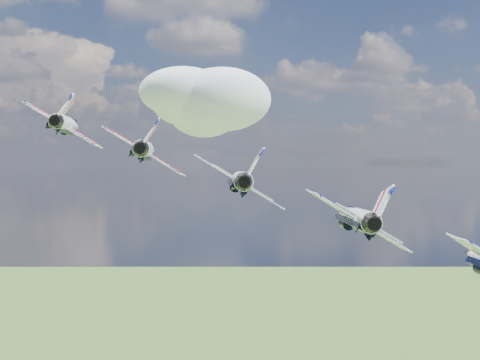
{
  "coord_description": "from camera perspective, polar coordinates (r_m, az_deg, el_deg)",
  "views": [
    {
      "loc": [
        -12.16,
        -70.36,
        155.97
      ],
      "look_at": [
        3.37,
        -4.33,
        154.22
      ],
      "focal_mm": 50.0,
      "sensor_mm": 36.0,
      "label": 1
    }
  ],
  "objects": [
    {
      "name": "cloud_far",
      "position": [
        302.54,
        -3.03,
        7.0
      ],
      "size": [
        61.12,
        48.02,
        24.01
      ],
      "primitive_type": "ellipsoid",
      "color": "white"
    },
    {
      "name": "jet_0",
      "position": [
        84.19,
        -14.52,
        4.63
      ],
      "size": [
        13.04,
        16.21,
        8.83
      ],
      "primitive_type": null,
      "rotation": [
        0.0,
        0.55,
        -0.17
      ],
      "color": "white"
    },
    {
      "name": "jet_1",
      "position": [
        75.36,
        -8.03,
        2.58
      ],
      "size": [
        13.04,
        16.21,
        8.83
      ],
      "primitive_type": null,
      "rotation": [
        0.0,
        0.55,
        -0.17
      ],
      "color": "white"
    },
    {
      "name": "jet_2",
      "position": [
        67.86,
        0.0,
        -0.0
      ],
      "size": [
        13.04,
        16.21,
        8.83
      ],
      "primitive_type": null,
      "rotation": [
        0.0,
        0.55,
        -0.17
      ],
      "color": "white"
    },
    {
      "name": "jet_3",
      "position": [
        62.16,
        9.76,
        -3.13
      ],
      "size": [
        13.04,
        16.21,
        8.83
      ],
      "primitive_type": null,
      "rotation": [
        0.0,
        0.55,
        -0.17
      ],
      "color": "white"
    }
  ]
}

